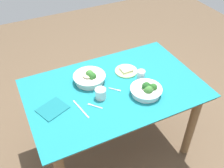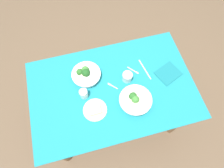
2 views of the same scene
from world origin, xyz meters
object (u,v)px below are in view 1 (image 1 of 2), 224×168
Objects in this scene: fork_by_far_bowl at (115,90)px; napkin_folded_upper at (53,109)px; broccoli_bowl_near at (147,90)px; water_glass_center at (101,94)px; bread_side_plate at (126,71)px; water_glass_side at (141,75)px; table_knife_left at (81,109)px; fork_by_near_bowl at (94,106)px; broccoli_bowl_far at (90,78)px.

napkin_folded_upper is (-0.48, 0.01, 0.00)m from fork_by_far_bowl.
water_glass_center is (-0.32, 0.11, 0.00)m from broccoli_bowl_near.
water_glass_side reaches higher than bread_side_plate.
broccoli_bowl_near is 1.26× the size of napkin_folded_upper.
broccoli_bowl_near reaches higher than table_knife_left.
bread_side_plate is 0.24m from fork_by_far_bowl.
fork_by_near_bowl is at bearing -141.01° from water_glass_center.
water_glass_center reaches higher than fork_by_far_bowl.
table_knife_left is 0.20m from napkin_folded_upper.
napkin_folded_upper is at bearing -126.27° from table_knife_left.
water_glass_center is at bearing -171.10° from water_glass_side.
fork_by_near_bowl is 0.45× the size of table_knife_left.
broccoli_bowl_far reaches higher than water_glass_center.
napkin_folded_upper is at bearing -166.86° from bread_side_plate.
broccoli_bowl_far is 0.21m from water_glass_center.
water_glass_side is at bearing 52.93° from fork_by_far_bowl.
broccoli_bowl_far reaches higher than fork_by_far_bowl.
table_knife_left is at bearing -123.98° from broccoli_bowl_far.
fork_by_far_bowl is 0.48m from napkin_folded_upper.
broccoli_bowl_far is 3.12× the size of water_glass_center.
napkin_folded_upper is at bearing 29.09° from fork_by_near_bowl.
broccoli_bowl_near is at bearing -106.74° from water_glass_side.
fork_by_near_bowl is (-0.08, -0.06, -0.04)m from water_glass_center.
water_glass_side is at bearing 90.84° from table_knife_left.
water_glass_center is 0.98× the size of water_glass_side.
broccoli_bowl_far is at bearing 173.43° from fork_by_far_bowl.
water_glass_side is 0.55m from table_knife_left.
bread_side_plate is 0.89× the size of table_knife_left.
bread_side_plate is 0.98× the size of napkin_folded_upper.
napkin_folded_upper is (-0.67, 0.15, -0.04)m from broccoli_bowl_near.
table_knife_left is at bearing -119.64° from fork_by_far_bowl.
table_knife_left is at bearing 41.16° from fork_by_near_bowl.
water_glass_side is at bearing -115.77° from fork_by_near_bowl.
broccoli_bowl_far is 0.31m from table_knife_left.
napkin_folded_upper is (-0.18, 0.09, 0.00)m from table_knife_left.
fork_by_near_bowl is (-0.21, -0.09, 0.00)m from fork_by_far_bowl.
bread_side_plate is (0.31, -0.01, -0.03)m from broccoli_bowl_far.
water_glass_center is at bearing 160.69° from broccoli_bowl_near.
water_glass_side is at bearing 8.90° from water_glass_center.
broccoli_bowl_far is 0.39m from napkin_folded_upper.
broccoli_bowl_far is 2.72× the size of fork_by_near_bowl.
bread_side_plate is (-0.00, 0.30, -0.03)m from broccoli_bowl_near.
broccoli_bowl_near is at bearing 8.77° from fork_by_far_bowl.
table_knife_left is at bearing -164.44° from water_glass_center.
bread_side_plate is at bearing 31.62° from water_glass_center.
broccoli_bowl_near reaches higher than water_glass_center.
broccoli_bowl_far is 0.22m from fork_by_far_bowl.
bread_side_plate is at bearing -97.62° from fork_by_near_bowl.
fork_by_far_bowl is at bearing -1.04° from napkin_folded_upper.
table_knife_left is (-0.54, -0.11, -0.04)m from water_glass_side.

